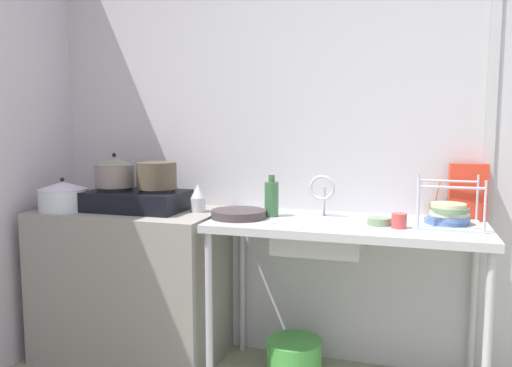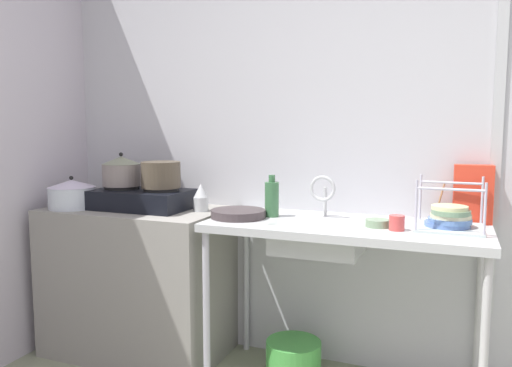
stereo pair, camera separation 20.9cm
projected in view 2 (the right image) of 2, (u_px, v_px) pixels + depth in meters
The scene contains 19 objects.
wall_back at pixel (404, 127), 2.68m from camera, with size 4.93×0.10×2.70m, color #B9BABE.
wall_metal_strip at pixel (499, 99), 2.44m from camera, with size 0.05×0.01×2.16m, color #B4B7B8.
counter_concrete at pixel (138, 280), 3.00m from camera, with size 1.04×0.60×0.87m, color gray.
counter_sink at pixel (344, 237), 2.50m from camera, with size 1.36×0.60×0.87m.
stove at pixel (142, 199), 2.93m from camera, with size 0.56×0.35×0.13m.
pot_on_left_burner at pixel (121, 171), 2.96m from camera, with size 0.23×0.23×0.20m.
pot_on_right_burner at pixel (161, 175), 2.86m from camera, with size 0.22×0.22×0.15m.
pot_beside_stove at pixel (72, 194), 2.95m from camera, with size 0.27×0.27×0.19m.
percolator at pixel (201, 198), 2.84m from camera, with size 0.08×0.08×0.16m.
sink_basin at pixel (318, 237), 2.53m from camera, with size 0.44×0.32×0.15m, color #B4B7B8.
faucet at pixel (323, 191), 2.64m from camera, with size 0.14×0.08×0.22m.
frying_pan at pixel (238, 214), 2.64m from camera, with size 0.29×0.29×0.04m, color #3D3335.
dish_rack at pixel (449, 219), 2.35m from camera, with size 0.30×0.30×0.24m.
cup_by_rack at pixel (397, 223), 2.32m from camera, with size 0.07×0.07×0.07m, color #C54541.
small_bowl_on_drainboard at pixel (378, 223), 2.40m from camera, with size 0.12×0.12×0.04m, color gray.
bottle_by_sink at pixel (272, 199), 2.67m from camera, with size 0.08×0.08×0.22m.
cereal_box at pixel (473, 194), 2.49m from camera, with size 0.18×0.08×0.29m, color red.
utensil_jar at pixel (439, 212), 2.56m from camera, with size 0.07×0.07×0.20m.
bucket_on_floor at pixel (293, 360), 2.69m from camera, with size 0.30×0.30×0.21m, color green.
Camera 2 is at (0.26, -0.89, 1.35)m, focal length 35.25 mm.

